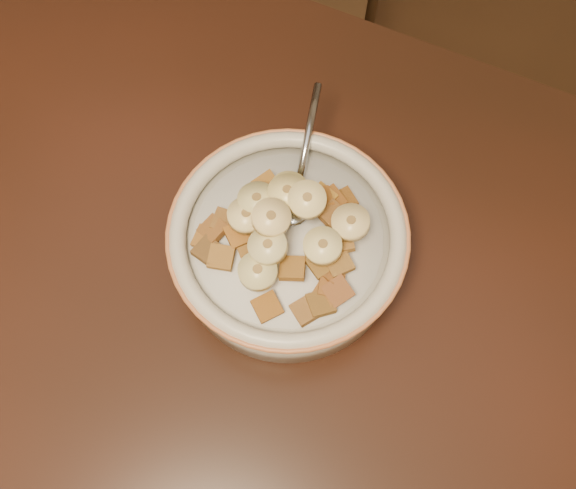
% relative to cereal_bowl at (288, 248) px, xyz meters
% --- Properties ---
extents(floor, '(4.00, 4.50, 0.10)m').
position_rel_cereal_bowl_xyz_m(floor, '(-0.27, -0.17, -0.82)').
color(floor, '#422816').
rests_on(floor, ground).
extents(cereal_bowl, '(0.19, 0.19, 0.05)m').
position_rel_cereal_bowl_xyz_m(cereal_bowl, '(0.00, 0.00, 0.00)').
color(cereal_bowl, '#BCB59C').
rests_on(cereal_bowl, table).
extents(milk, '(0.16, 0.16, 0.00)m').
position_rel_cereal_bowl_xyz_m(milk, '(0.00, 0.00, 0.02)').
color(milk, silver).
rests_on(milk, cereal_bowl).
extents(spoon, '(0.05, 0.05, 0.01)m').
position_rel_cereal_bowl_xyz_m(spoon, '(-0.01, 0.03, 0.03)').
color(spoon, '#A6AFBD').
rests_on(spoon, cereal_bowl).
extents(cereal_square_0, '(0.03, 0.03, 0.01)m').
position_rel_cereal_bowl_xyz_m(cereal_square_0, '(0.03, 0.05, 0.03)').
color(cereal_square_0, brown).
rests_on(cereal_square_0, milk).
extents(cereal_square_1, '(0.03, 0.02, 0.01)m').
position_rel_cereal_bowl_xyz_m(cereal_square_1, '(-0.06, -0.02, 0.03)').
color(cereal_square_1, brown).
rests_on(cereal_square_1, milk).
extents(cereal_square_2, '(0.03, 0.03, 0.01)m').
position_rel_cereal_bowl_xyz_m(cereal_square_2, '(-0.04, 0.03, 0.03)').
color(cereal_square_2, brown).
rests_on(cereal_square_2, milk).
extents(cereal_square_3, '(0.02, 0.02, 0.01)m').
position_rel_cereal_bowl_xyz_m(cereal_square_3, '(-0.05, -0.01, 0.03)').
color(cereal_square_3, brown).
rests_on(cereal_square_3, milk).
extents(cereal_square_4, '(0.03, 0.03, 0.01)m').
position_rel_cereal_bowl_xyz_m(cereal_square_4, '(0.05, -0.01, 0.04)').
color(cereal_square_4, olive).
rests_on(cereal_square_4, milk).
extents(cereal_square_5, '(0.03, 0.03, 0.01)m').
position_rel_cereal_bowl_xyz_m(cereal_square_5, '(0.02, -0.03, 0.04)').
color(cereal_square_5, brown).
rests_on(cereal_square_5, milk).
extents(cereal_square_6, '(0.02, 0.02, 0.01)m').
position_rel_cereal_bowl_xyz_m(cereal_square_6, '(-0.06, -0.03, 0.03)').
color(cereal_square_6, brown).
rests_on(cereal_square_6, milk).
extents(cereal_square_7, '(0.03, 0.03, 0.01)m').
position_rel_cereal_bowl_xyz_m(cereal_square_7, '(0.05, -0.02, 0.03)').
color(cereal_square_7, brown).
rests_on(cereal_square_7, milk).
extents(cereal_square_8, '(0.02, 0.03, 0.01)m').
position_rel_cereal_bowl_xyz_m(cereal_square_8, '(0.01, 0.04, 0.04)').
color(cereal_square_8, '#915E17').
rests_on(cereal_square_8, milk).
extents(cereal_square_9, '(0.02, 0.02, 0.01)m').
position_rel_cereal_bowl_xyz_m(cereal_square_9, '(-0.05, -0.04, 0.03)').
color(cereal_square_9, brown).
rests_on(cereal_square_9, milk).
extents(cereal_square_10, '(0.03, 0.03, 0.01)m').
position_rel_cereal_bowl_xyz_m(cereal_square_10, '(0.03, 0.03, 0.04)').
color(cereal_square_10, brown).
rests_on(cereal_square_10, milk).
extents(cereal_square_11, '(0.03, 0.03, 0.01)m').
position_rel_cereal_bowl_xyz_m(cereal_square_11, '(0.04, -0.05, 0.03)').
color(cereal_square_11, olive).
rests_on(cereal_square_11, milk).
extents(cereal_square_12, '(0.03, 0.03, 0.01)m').
position_rel_cereal_bowl_xyz_m(cereal_square_12, '(0.01, 0.04, 0.04)').
color(cereal_square_12, brown).
rests_on(cereal_square_12, milk).
extents(cereal_square_13, '(0.03, 0.03, 0.01)m').
position_rel_cereal_bowl_xyz_m(cereal_square_13, '(0.05, -0.04, 0.03)').
color(cereal_square_13, brown).
rests_on(cereal_square_13, milk).
extents(cereal_square_14, '(0.03, 0.03, 0.01)m').
position_rel_cereal_bowl_xyz_m(cereal_square_14, '(-0.03, -0.02, 0.03)').
color(cereal_square_14, brown).
rests_on(cereal_square_14, milk).
extents(cereal_square_15, '(0.03, 0.03, 0.01)m').
position_rel_cereal_bowl_xyz_m(cereal_square_15, '(0.06, -0.03, 0.03)').
color(cereal_square_15, brown).
rests_on(cereal_square_15, milk).
extents(cereal_square_16, '(0.03, 0.03, 0.01)m').
position_rel_cereal_bowl_xyz_m(cereal_square_16, '(-0.01, -0.03, 0.04)').
color(cereal_square_16, brown).
rests_on(cereal_square_16, milk).
extents(cereal_square_17, '(0.02, 0.03, 0.01)m').
position_rel_cereal_bowl_xyz_m(cereal_square_17, '(0.05, -0.01, 0.03)').
color(cereal_square_17, brown).
rests_on(cereal_square_17, milk).
extents(cereal_square_18, '(0.03, 0.03, 0.01)m').
position_rel_cereal_bowl_xyz_m(cereal_square_18, '(0.04, 0.01, 0.04)').
color(cereal_square_18, brown).
rests_on(cereal_square_18, milk).
extents(cereal_square_19, '(0.02, 0.02, 0.01)m').
position_rel_cereal_bowl_xyz_m(cereal_square_19, '(0.05, -0.03, 0.03)').
color(cereal_square_19, brown).
rests_on(cereal_square_19, milk).
extents(cereal_square_20, '(0.03, 0.03, 0.01)m').
position_rel_cereal_bowl_xyz_m(cereal_square_20, '(0.02, 0.04, 0.03)').
color(cereal_square_20, brown).
rests_on(cereal_square_20, milk).
extents(cereal_square_21, '(0.03, 0.03, 0.01)m').
position_rel_cereal_bowl_xyz_m(cereal_square_21, '(0.05, -0.03, 0.03)').
color(cereal_square_21, brown).
rests_on(cereal_square_21, milk).
extents(cereal_square_22, '(0.03, 0.03, 0.01)m').
position_rel_cereal_bowl_xyz_m(cereal_square_22, '(-0.03, 0.02, 0.04)').
color(cereal_square_22, brown).
rests_on(cereal_square_22, milk).
extents(cereal_square_23, '(0.03, 0.03, 0.01)m').
position_rel_cereal_bowl_xyz_m(cereal_square_23, '(0.04, -0.01, 0.04)').
color(cereal_square_23, brown).
rests_on(cereal_square_23, milk).
extents(cereal_square_24, '(0.03, 0.03, 0.01)m').
position_rel_cereal_bowl_xyz_m(cereal_square_24, '(0.00, 0.03, 0.04)').
color(cereal_square_24, brown).
rests_on(cereal_square_24, milk).
extents(cereal_square_25, '(0.03, 0.03, 0.01)m').
position_rel_cereal_bowl_xyz_m(cereal_square_25, '(-0.04, -0.04, 0.03)').
color(cereal_square_25, olive).
rests_on(cereal_square_25, milk).
extents(cereal_square_26, '(0.03, 0.03, 0.01)m').
position_rel_cereal_bowl_xyz_m(cereal_square_26, '(0.01, -0.06, 0.03)').
color(cereal_square_26, brown).
rests_on(cereal_square_26, milk).
extents(banana_slice_0, '(0.04, 0.04, 0.01)m').
position_rel_cereal_bowl_xyz_m(banana_slice_0, '(-0.03, -0.01, 0.05)').
color(banana_slice_0, '#EFD886').
rests_on(banana_slice_0, milk).
extents(banana_slice_1, '(0.04, 0.04, 0.01)m').
position_rel_cereal_bowl_xyz_m(banana_slice_1, '(-0.01, 0.02, 0.05)').
color(banana_slice_1, '#FFDE91').
rests_on(banana_slice_1, milk).
extents(banana_slice_2, '(0.03, 0.03, 0.01)m').
position_rel_cereal_bowl_xyz_m(banana_slice_2, '(0.04, 0.02, 0.05)').
color(banana_slice_2, '#E8C98A').
rests_on(banana_slice_2, milk).
extents(banana_slice_3, '(0.04, 0.04, 0.01)m').
position_rel_cereal_bowl_xyz_m(banana_slice_3, '(-0.01, 0.03, 0.05)').
color(banana_slice_3, '#FFEA8C').
rests_on(banana_slice_3, milk).
extents(banana_slice_4, '(0.04, 0.04, 0.01)m').
position_rel_cereal_bowl_xyz_m(banana_slice_4, '(-0.00, -0.05, 0.05)').
color(banana_slice_4, '#CFC579').
rests_on(banana_slice_4, milk).
extents(banana_slice_5, '(0.04, 0.04, 0.02)m').
position_rel_cereal_bowl_xyz_m(banana_slice_5, '(0.01, 0.02, 0.06)').
color(banana_slice_5, '#FFE294').
rests_on(banana_slice_5, milk).
extents(banana_slice_6, '(0.04, 0.04, 0.02)m').
position_rel_cereal_bowl_xyz_m(banana_slice_6, '(-0.03, 0.01, 0.05)').
color(banana_slice_6, '#D9C580').
rests_on(banana_slice_6, milk).
extents(banana_slice_7, '(0.04, 0.04, 0.02)m').
position_rel_cereal_bowl_xyz_m(banana_slice_7, '(-0.00, -0.03, 0.05)').
color(banana_slice_7, '#EDD990').
rests_on(banana_slice_7, milk).
extents(banana_slice_8, '(0.04, 0.04, 0.01)m').
position_rel_cereal_bowl_xyz_m(banana_slice_8, '(-0.01, -0.01, 0.06)').
color(banana_slice_8, '#FCDD8A').
rests_on(banana_slice_8, milk).
extents(banana_slice_9, '(0.04, 0.03, 0.01)m').
position_rel_cereal_bowl_xyz_m(banana_slice_9, '(0.03, -0.00, 0.05)').
color(banana_slice_9, beige).
rests_on(banana_slice_9, milk).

